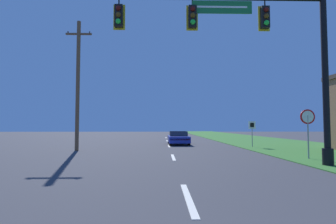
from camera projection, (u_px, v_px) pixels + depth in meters
grass_verge_right at (258, 141)px, 30.28m from camera, size 10.00×110.00×0.04m
road_center_line at (169, 146)px, 22.05m from camera, size 0.16×34.80×0.01m
signal_mast at (261, 47)px, 11.22m from camera, size 10.16×0.47×8.04m
car_ahead at (178, 138)px, 24.18m from camera, size 1.86×4.39×1.19m
stop_sign at (308, 123)px, 13.39m from camera, size 0.76×0.07×2.50m
route_sign_post at (252, 128)px, 20.81m from camera, size 0.55×0.06×2.03m
utility_pole_near at (78, 83)px, 18.13m from camera, size 1.80×0.26×9.03m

